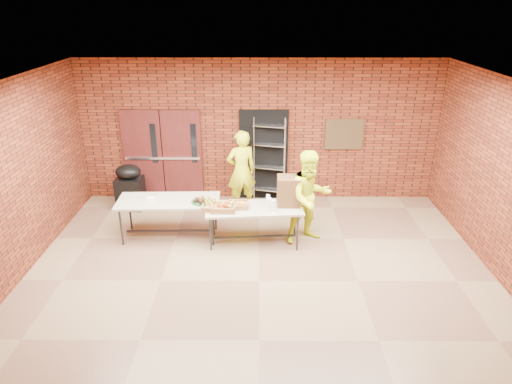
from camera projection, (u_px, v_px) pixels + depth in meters
room at (260, 193)px, 7.00m from camera, size 8.08×7.08×3.28m
double_doors at (163, 155)px, 10.39m from camera, size 1.78×0.12×2.10m
dark_doorway at (264, 155)px, 10.40m from camera, size 1.10×0.06×2.10m
bronze_plaque at (344, 134)px, 10.19m from camera, size 0.85×0.04×0.70m
wire_rack at (269, 161)px, 10.30m from camera, size 0.75×0.40×1.94m
table_left at (168, 203)px, 8.75m from camera, size 1.96×0.86×0.80m
table_right at (254, 210)px, 8.57m from camera, size 1.86×0.89×0.74m
basket_bananas at (213, 207)px, 8.44m from camera, size 0.40×0.31×0.12m
basket_oranges at (238, 205)px, 8.53m from camera, size 0.40×0.31×0.12m
basket_apples at (223, 207)px, 8.39m from camera, size 0.45×0.35×0.14m
muffin_tray at (202, 200)px, 8.61m from camera, size 0.40×0.40×0.10m
napkin_box at (151, 199)px, 8.70m from camera, size 0.16×0.11×0.05m
coffee_dispenser at (289, 191)px, 8.56m from camera, size 0.42×0.38×0.56m
cup_stack_front at (269, 205)px, 8.34m from camera, size 0.09×0.09×0.26m
cup_stack_mid at (273, 206)px, 8.32m from camera, size 0.08×0.08×0.23m
cup_stack_back at (268, 200)px, 8.56m from camera, size 0.07×0.07×0.22m
covered_grill at (130, 187)px, 10.08m from camera, size 0.60×0.51×1.02m
volunteer_woman at (241, 171)px, 9.90m from camera, size 0.77×0.64×1.80m
volunteer_man at (310, 197)px, 8.58m from camera, size 1.08×0.97×1.82m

